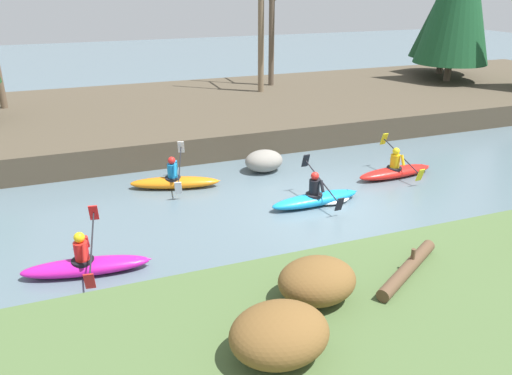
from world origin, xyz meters
The scene contains 14 objects.
ground_plane centered at (0.00, 0.00, 0.00)m, with size 90.00×90.00×0.00m, color slate.
riverbank_near centered at (0.00, -6.00, 0.44)m, with size 44.00×5.83×0.87m.
riverbank_far centered at (0.00, 10.28, 0.46)m, with size 44.00×10.76×0.92m.
conifer_tree_mid_left centered at (13.96, 12.56, 4.29)m, with size 3.69×3.69×5.79m.
bare_tree_mid_downstream centered at (2.53, 11.54, 3.65)m, with size 3.21×3.17×5.79m.
bare_tree_downstream centered at (3.59, 12.85, 3.54)m, with size 3.09×3.05×5.56m.
shrub_clump_nearest centered at (-3.85, -5.74, 1.27)m, with size 1.47×1.22×0.80m.
shrub_clump_second centered at (-2.71, -4.67, 1.24)m, with size 1.35×1.13×0.73m.
kayaker_lead centered at (3.35, 1.53, 0.22)m, with size 2.78×2.07×1.20m.
kayaker_middle centered at (0.05, 0.50, 0.20)m, with size 2.79×2.07×1.20m.
kayaker_trailing centered at (-3.51, 3.14, 0.22)m, with size 2.77×2.04×1.20m.
kayaker_far_back centered at (-6.33, -0.98, 0.22)m, with size 2.80×2.07×1.20m.
boulder_midstream centered at (-0.44, 3.53, 0.36)m, with size 1.28×1.00×0.72m.
driftwood_log centered at (-0.77, -4.57, 0.99)m, with size 2.00×1.37×0.44m.
Camera 1 is at (-6.17, -10.98, 5.90)m, focal length 35.00 mm.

